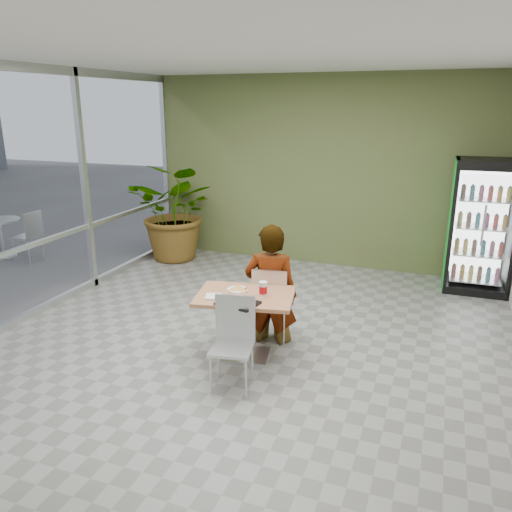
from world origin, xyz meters
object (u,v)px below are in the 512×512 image
object	(u,v)px
chair_far	(271,299)
potted_plant	(177,212)
dining_table	(245,313)
chair_near	(234,334)
soda_cup	(263,289)
cafeteria_tray	(238,303)
beverage_fridge	(481,227)
seated_woman	(271,295)

from	to	relation	value
chair_far	potted_plant	distance (m)	3.67
dining_table	chair_near	size ratio (longest dim) A/B	1.26
soda_cup	cafeteria_tray	bearing A→B (deg)	-117.86
soda_cup	potted_plant	world-z (taller)	potted_plant
potted_plant	chair_near	bearing A→B (deg)	-53.89
soda_cup	chair_far	bearing A→B (deg)	98.70
chair_near	chair_far	bearing A→B (deg)	76.57
soda_cup	cafeteria_tray	xyz separation A→B (m)	(-0.16, -0.31, -0.06)
chair_far	beverage_fridge	world-z (taller)	beverage_fridge
chair_far	cafeteria_tray	size ratio (longest dim) A/B	2.27
chair_far	beverage_fridge	bearing A→B (deg)	-139.52
chair_near	cafeteria_tray	size ratio (longest dim) A/B	2.26
seated_woman	soda_cup	bearing A→B (deg)	90.90
chair_near	potted_plant	size ratio (longest dim) A/B	0.52
cafeteria_tray	potted_plant	distance (m)	4.17
seated_woman	chair_far	bearing A→B (deg)	99.14
chair_near	cafeteria_tray	world-z (taller)	chair_near
beverage_fridge	potted_plant	world-z (taller)	beverage_fridge
chair_near	soda_cup	xyz separation A→B (m)	(0.11, 0.56, 0.29)
chair_far	beverage_fridge	distance (m)	3.60
chair_near	soda_cup	world-z (taller)	chair_near
potted_plant	cafeteria_tray	bearing A→B (deg)	-52.48
chair_far	soda_cup	xyz separation A→B (m)	(0.07, -0.46, 0.29)
beverage_fridge	potted_plant	distance (m)	4.97
chair_near	dining_table	bearing A→B (deg)	87.92
seated_woman	cafeteria_tray	size ratio (longest dim) A/B	4.27
soda_cup	dining_table	bearing A→B (deg)	-170.42
chair_far	cafeteria_tray	xyz separation A→B (m)	(-0.09, -0.77, 0.23)
dining_table	beverage_fridge	xyz separation A→B (m)	(2.46, 3.19, 0.45)
chair_near	cafeteria_tray	bearing A→B (deg)	91.37
dining_table	cafeteria_tray	bearing A→B (deg)	-83.95
chair_near	beverage_fridge	xyz separation A→B (m)	(2.37, 3.72, 0.45)
beverage_fridge	potted_plant	size ratio (longest dim) A/B	1.13
dining_table	chair_far	bearing A→B (deg)	75.82
chair_near	soda_cup	distance (m)	0.64
dining_table	potted_plant	world-z (taller)	potted_plant
cafeteria_tray	soda_cup	bearing A→B (deg)	62.14
dining_table	cafeteria_tray	distance (m)	0.36
dining_table	beverage_fridge	distance (m)	4.05
dining_table	seated_woman	bearing A→B (deg)	78.46
seated_woman	dining_table	bearing A→B (deg)	69.81
dining_table	chair_far	world-z (taller)	chair_far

